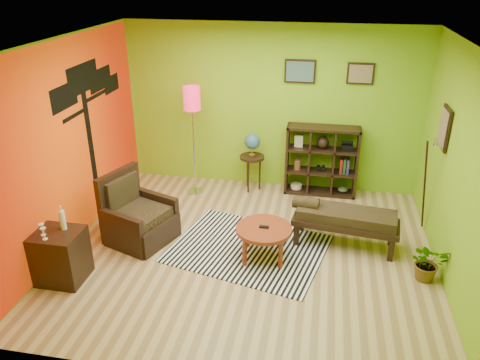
% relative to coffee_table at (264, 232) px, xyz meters
% --- Properties ---
extents(ground, '(5.00, 5.00, 0.00)m').
position_rel_coffee_table_xyz_m(ground, '(-0.21, 0.09, -0.40)').
color(ground, tan).
rests_on(ground, ground).
extents(room_shell, '(5.04, 4.54, 2.82)m').
position_rel_coffee_table_xyz_m(room_shell, '(-0.31, 0.10, 1.41)').
color(room_shell, '#7FBD19').
rests_on(room_shell, ground).
extents(zebra_rug, '(2.35, 2.01, 0.01)m').
position_rel_coffee_table_xyz_m(zebra_rug, '(-0.23, 0.15, -0.39)').
color(zebra_rug, white).
rests_on(zebra_rug, ground).
extents(coffee_table, '(0.75, 0.75, 0.48)m').
position_rel_coffee_table_xyz_m(coffee_table, '(0.00, 0.00, 0.00)').
color(coffee_table, maroon).
rests_on(coffee_table, ground).
extents(armchair, '(1.05, 1.04, 1.00)m').
position_rel_coffee_table_xyz_m(armchair, '(-1.84, 0.14, -0.09)').
color(armchair, black).
rests_on(armchair, ground).
extents(side_cabinet, '(0.57, 0.52, 0.99)m').
position_rel_coffee_table_xyz_m(side_cabinet, '(-2.41, -0.93, -0.06)').
color(side_cabinet, black).
rests_on(side_cabinet, ground).
extents(floor_lamp, '(0.28, 0.28, 1.86)m').
position_rel_coffee_table_xyz_m(floor_lamp, '(-1.43, 1.73, 1.11)').
color(floor_lamp, silver).
rests_on(floor_lamp, ground).
extents(globe_table, '(0.42, 0.42, 1.03)m').
position_rel_coffee_table_xyz_m(globe_table, '(-0.49, 2.03, 0.39)').
color(globe_table, black).
rests_on(globe_table, ground).
extents(cube_shelf, '(1.20, 0.35, 1.20)m').
position_rel_coffee_table_xyz_m(cube_shelf, '(0.70, 2.12, 0.21)').
color(cube_shelf, black).
rests_on(cube_shelf, ground).
extents(bench, '(1.50, 0.69, 0.67)m').
position_rel_coffee_table_xyz_m(bench, '(1.03, 0.51, 0.03)').
color(bench, black).
rests_on(bench, ground).
extents(potted_plant, '(0.51, 0.55, 0.39)m').
position_rel_coffee_table_xyz_m(potted_plant, '(2.09, -0.11, -0.20)').
color(potted_plant, '#26661E').
rests_on(potted_plant, ground).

